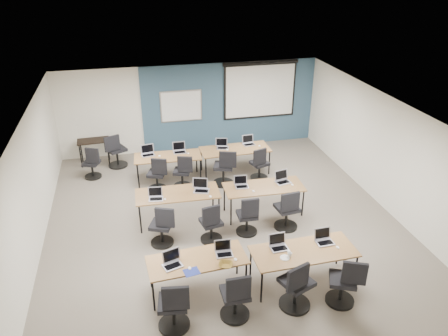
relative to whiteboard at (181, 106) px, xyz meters
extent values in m
cube|color=#6B6354|center=(0.30, -4.43, -1.45)|extent=(8.00, 9.00, 0.02)
cube|color=white|center=(0.30, -4.43, 1.25)|extent=(8.00, 9.00, 0.02)
cube|color=beige|center=(0.30, 0.07, -0.10)|extent=(8.00, 0.04, 2.70)
cube|color=beige|center=(0.30, -8.93, -0.10)|extent=(8.00, 0.04, 2.70)
cube|color=beige|center=(-3.70, -4.43, -0.10)|extent=(0.04, 9.00, 2.70)
cube|color=beige|center=(4.30, -4.43, -0.10)|extent=(0.04, 9.00, 2.70)
cube|color=#3D5977|center=(1.55, 0.04, -0.10)|extent=(5.50, 0.04, 2.70)
cube|color=#AEAEAE|center=(0.00, 0.00, 0.00)|extent=(1.28, 0.02, 0.98)
cube|color=white|center=(0.00, -0.01, 0.00)|extent=(1.20, 0.02, 0.90)
cube|color=black|center=(2.50, -0.02, 0.35)|extent=(2.32, 0.03, 1.82)
cube|color=white|center=(2.50, -0.03, 0.31)|extent=(2.20, 0.02, 1.62)
cylinder|color=black|center=(2.50, -0.03, 1.19)|extent=(2.40, 0.10, 0.10)
cube|color=brown|center=(-0.69, -6.53, -0.73)|extent=(1.78, 0.74, 0.03)
cylinder|color=black|center=(-1.52, -6.84, -1.10)|extent=(0.04, 0.04, 0.70)
cylinder|color=black|center=(0.14, -6.84, -1.10)|extent=(0.04, 0.04, 0.70)
cylinder|color=black|center=(-1.52, -6.22, -1.10)|extent=(0.04, 0.04, 0.70)
cylinder|color=black|center=(0.14, -6.22, -1.10)|extent=(0.04, 0.04, 0.70)
cube|color=olive|center=(1.27, -6.73, -0.73)|extent=(1.94, 0.81, 0.03)
cylinder|color=black|center=(0.36, -7.07, -1.10)|extent=(0.04, 0.04, 0.70)
cylinder|color=black|center=(2.18, -7.07, -1.10)|extent=(0.04, 0.04, 0.70)
cylinder|color=black|center=(0.36, -6.38, -1.10)|extent=(0.04, 0.04, 0.70)
cylinder|color=black|center=(2.18, -6.38, -1.10)|extent=(0.04, 0.04, 0.70)
cube|color=#A26C3C|center=(-0.70, -4.05, -0.73)|extent=(1.91, 0.79, 0.03)
cylinder|color=black|center=(-1.60, -4.39, -1.10)|extent=(0.04, 0.04, 0.70)
cylinder|color=black|center=(0.19, -4.39, -1.10)|extent=(0.04, 0.04, 0.70)
cylinder|color=black|center=(-1.60, -3.71, -1.10)|extent=(0.04, 0.04, 0.70)
cylinder|color=black|center=(0.19, -3.71, -1.10)|extent=(0.04, 0.04, 0.70)
cube|color=brown|center=(1.32, -4.21, -0.73)|extent=(1.87, 0.78, 0.03)
cylinder|color=black|center=(0.44, -4.54, -1.10)|extent=(0.04, 0.04, 0.70)
cylinder|color=black|center=(2.19, -4.54, -1.10)|extent=(0.04, 0.04, 0.70)
cylinder|color=black|center=(0.44, -3.88, -1.10)|extent=(0.04, 0.04, 0.70)
cylinder|color=black|center=(2.19, -3.88, -1.10)|extent=(0.04, 0.04, 0.70)
cube|color=olive|center=(-0.68, -1.98, -0.73)|extent=(1.79, 0.75, 0.03)
cylinder|color=black|center=(-1.52, -2.29, -1.10)|extent=(0.04, 0.04, 0.70)
cylinder|color=black|center=(0.15, -2.29, -1.10)|extent=(0.04, 0.04, 0.70)
cylinder|color=black|center=(-1.52, -1.66, -1.10)|extent=(0.04, 0.04, 0.70)
cylinder|color=black|center=(0.15, -1.66, -1.10)|extent=(0.04, 0.04, 0.70)
cube|color=#A57449|center=(1.21, -1.93, -0.73)|extent=(1.94, 0.81, 0.03)
cylinder|color=black|center=(0.30, -2.27, -1.10)|extent=(0.04, 0.04, 0.70)
cylinder|color=black|center=(2.12, -2.27, -1.10)|extent=(0.04, 0.04, 0.70)
cylinder|color=black|center=(0.30, -1.59, -1.10)|extent=(0.04, 0.04, 0.70)
cylinder|color=black|center=(2.12, -1.59, -1.10)|extent=(0.04, 0.04, 0.70)
cube|color=silver|center=(-1.14, -6.62, -0.71)|extent=(0.33, 0.24, 0.02)
cube|color=black|center=(-1.14, -6.64, -0.70)|extent=(0.28, 0.14, 0.00)
cube|color=silver|center=(-1.14, -6.49, -0.58)|extent=(0.33, 0.06, 0.23)
cube|color=black|center=(-1.14, -6.50, -0.58)|extent=(0.29, 0.04, 0.19)
ellipsoid|color=white|center=(-0.86, -6.75, -0.71)|extent=(0.07, 0.10, 0.03)
cylinder|color=black|center=(-1.23, -7.27, -1.42)|extent=(0.54, 0.54, 0.05)
cylinder|color=black|center=(-1.23, -7.27, -1.21)|extent=(0.06, 0.06, 0.48)
cube|color=black|center=(-1.23, -7.27, -0.93)|extent=(0.48, 0.48, 0.08)
cube|color=black|center=(-1.20, -7.49, -0.65)|extent=(0.43, 0.06, 0.44)
cube|color=silver|center=(-0.19, -6.52, -0.71)|extent=(0.31, 0.22, 0.02)
cube|color=black|center=(-0.19, -6.54, -0.70)|extent=(0.26, 0.13, 0.00)
cube|color=silver|center=(-0.19, -6.39, -0.59)|extent=(0.31, 0.06, 0.21)
cube|color=black|center=(-0.19, -6.40, -0.59)|extent=(0.27, 0.04, 0.17)
ellipsoid|color=white|center=(-0.03, -6.70, -0.71)|extent=(0.08, 0.10, 0.03)
cylinder|color=black|center=(-0.18, -7.27, -1.42)|extent=(0.52, 0.52, 0.05)
cylinder|color=black|center=(-0.18, -7.27, -1.22)|extent=(0.06, 0.06, 0.46)
cube|color=black|center=(-0.18, -7.27, -0.95)|extent=(0.46, 0.46, 0.08)
cube|color=black|center=(-0.18, -7.48, -0.67)|extent=(0.42, 0.06, 0.44)
cube|color=#ACACB6|center=(0.85, -6.57, -0.71)|extent=(0.33, 0.24, 0.02)
cube|color=black|center=(0.85, -6.59, -0.70)|extent=(0.28, 0.14, 0.00)
cube|color=#ACACB6|center=(0.85, -6.44, -0.58)|extent=(0.33, 0.06, 0.23)
cube|color=black|center=(0.85, -6.45, -0.58)|extent=(0.29, 0.04, 0.18)
ellipsoid|color=white|center=(0.99, -6.70, -0.71)|extent=(0.07, 0.10, 0.04)
cylinder|color=black|center=(0.92, -7.29, -1.42)|extent=(0.56, 0.56, 0.05)
cylinder|color=black|center=(0.92, -7.29, -1.20)|extent=(0.06, 0.06, 0.50)
cube|color=black|center=(0.92, -7.29, -0.91)|extent=(0.50, 0.50, 0.08)
cube|color=black|center=(0.84, -7.50, -0.63)|extent=(0.45, 0.06, 0.44)
cube|color=#AFAFB7|center=(1.75, -6.60, -0.71)|extent=(0.33, 0.24, 0.02)
cube|color=black|center=(1.75, -6.62, -0.70)|extent=(0.28, 0.14, 0.00)
cube|color=#AFAFB7|center=(1.75, -6.47, -0.58)|extent=(0.33, 0.06, 0.23)
cube|color=black|center=(1.75, -6.48, -0.58)|extent=(0.29, 0.04, 0.19)
ellipsoid|color=white|center=(1.92, -6.79, -0.71)|extent=(0.07, 0.09, 0.03)
cylinder|color=black|center=(1.75, -7.38, -1.42)|extent=(0.52, 0.52, 0.05)
cylinder|color=black|center=(1.75, -7.38, -1.22)|extent=(0.06, 0.06, 0.46)
cube|color=black|center=(1.75, -7.38, -0.95)|extent=(0.46, 0.46, 0.08)
cube|color=black|center=(1.83, -7.57, -0.67)|extent=(0.42, 0.06, 0.44)
cube|color=silver|center=(-1.21, -4.23, -0.71)|extent=(0.32, 0.23, 0.02)
cube|color=black|center=(-1.21, -4.25, -0.70)|extent=(0.27, 0.13, 0.00)
cube|color=silver|center=(-1.21, -4.11, -0.59)|extent=(0.32, 0.06, 0.22)
cube|color=black|center=(-1.21, -4.12, -0.59)|extent=(0.28, 0.04, 0.18)
ellipsoid|color=white|center=(-1.02, -4.28, -0.71)|extent=(0.08, 0.10, 0.03)
cylinder|color=black|center=(-1.18, -4.88, -1.42)|extent=(0.50, 0.50, 0.05)
cylinder|color=black|center=(-1.18, -4.88, -1.23)|extent=(0.06, 0.06, 0.44)
cube|color=black|center=(-1.18, -4.88, -0.97)|extent=(0.44, 0.44, 0.08)
cube|color=black|center=(-1.11, -5.07, -0.69)|extent=(0.40, 0.06, 0.44)
cube|color=#A8A8AD|center=(-0.16, -4.10, -0.71)|extent=(0.35, 0.26, 0.02)
cube|color=black|center=(-0.16, -4.12, -0.70)|extent=(0.30, 0.15, 0.00)
cube|color=#A8A8AD|center=(-0.16, -3.96, -0.58)|extent=(0.35, 0.06, 0.24)
cube|color=black|center=(-0.16, -3.97, -0.58)|extent=(0.31, 0.05, 0.20)
ellipsoid|color=white|center=(-0.01, -4.40, -0.71)|extent=(0.08, 0.11, 0.04)
cylinder|color=black|center=(-0.12, -5.01, -1.42)|extent=(0.48, 0.48, 0.05)
cylinder|color=black|center=(-0.12, -5.01, -1.24)|extent=(0.06, 0.06, 0.43)
cube|color=black|center=(-0.12, -5.01, -0.98)|extent=(0.43, 0.43, 0.08)
cube|color=black|center=(-0.16, -5.20, -0.70)|extent=(0.39, 0.06, 0.44)
cube|color=#BABAC6|center=(0.80, -4.12, -0.71)|extent=(0.31, 0.23, 0.02)
cube|color=black|center=(0.80, -4.14, -0.70)|extent=(0.26, 0.13, 0.00)
cube|color=#BABAC6|center=(0.80, -4.00, -0.59)|extent=(0.31, 0.06, 0.22)
cube|color=black|center=(0.80, -4.00, -0.59)|extent=(0.27, 0.04, 0.18)
ellipsoid|color=white|center=(1.01, -4.38, -0.71)|extent=(0.08, 0.11, 0.03)
cylinder|color=black|center=(0.71, -4.90, -1.42)|extent=(0.48, 0.48, 0.05)
cylinder|color=black|center=(0.71, -4.90, -1.24)|extent=(0.06, 0.06, 0.42)
cube|color=black|center=(0.71, -4.90, -0.99)|extent=(0.42, 0.42, 0.08)
cube|color=black|center=(0.72, -5.10, -0.71)|extent=(0.39, 0.06, 0.44)
cube|color=#ADADAD|center=(1.82, -4.13, -0.71)|extent=(0.35, 0.25, 0.02)
cube|color=black|center=(1.82, -4.15, -0.70)|extent=(0.29, 0.15, 0.00)
cube|color=#ADADAD|center=(1.82, -4.00, -0.58)|extent=(0.35, 0.06, 0.24)
cube|color=black|center=(1.82, -4.01, -0.58)|extent=(0.30, 0.05, 0.20)
ellipsoid|color=white|center=(1.98, -4.30, -0.71)|extent=(0.08, 0.11, 0.03)
cylinder|color=black|center=(1.64, -4.91, -1.42)|extent=(0.54, 0.54, 0.05)
cylinder|color=black|center=(1.64, -4.91, -1.21)|extent=(0.06, 0.06, 0.48)
cube|color=black|center=(1.64, -4.91, -0.93)|extent=(0.48, 0.48, 0.08)
cube|color=black|center=(1.61, -5.12, -0.65)|extent=(0.43, 0.06, 0.44)
cube|color=#BCBDC1|center=(-1.20, -1.82, -0.71)|extent=(0.35, 0.26, 0.02)
cube|color=black|center=(-1.20, -1.84, -0.70)|extent=(0.30, 0.15, 0.00)
cube|color=#BCBDC1|center=(-1.20, -1.68, -0.58)|extent=(0.35, 0.06, 0.24)
cube|color=black|center=(-1.20, -1.69, -0.58)|extent=(0.31, 0.05, 0.20)
ellipsoid|color=white|center=(-0.90, -1.94, -0.71)|extent=(0.08, 0.11, 0.03)
cylinder|color=black|center=(-1.05, -2.44, -1.42)|extent=(0.49, 0.49, 0.05)
cylinder|color=black|center=(-1.05, -2.44, -1.23)|extent=(0.06, 0.06, 0.43)
cube|color=black|center=(-1.05, -2.44, -0.98)|extent=(0.43, 0.43, 0.08)
cube|color=black|center=(-0.98, -2.63, -0.70)|extent=(0.40, 0.06, 0.44)
cube|color=#B0B0B4|center=(-0.34, -1.83, -0.71)|extent=(0.35, 0.25, 0.02)
cube|color=black|center=(-0.34, -1.85, -0.70)|extent=(0.30, 0.15, 0.00)
cube|color=#B0B0B4|center=(-0.34, -1.69, -0.58)|extent=(0.35, 0.06, 0.24)
cube|color=black|center=(-0.34, -1.70, -0.58)|extent=(0.31, 0.05, 0.20)
ellipsoid|color=white|center=(-0.12, -1.96, -0.71)|extent=(0.08, 0.10, 0.03)
cylinder|color=black|center=(-0.38, -2.45, -1.42)|extent=(0.48, 0.48, 0.05)
cylinder|color=black|center=(-0.38, -2.45, -1.24)|extent=(0.06, 0.06, 0.42)
cube|color=black|center=(-0.38, -2.45, -0.99)|extent=(0.42, 0.42, 0.08)
cube|color=black|center=(-0.32, -2.63, -0.71)|extent=(0.39, 0.06, 0.44)
cube|color=#A8A8A8|center=(0.88, -1.82, -0.71)|extent=(0.33, 0.24, 0.02)
cube|color=black|center=(0.88, -1.84, -0.70)|extent=(0.28, 0.14, 0.00)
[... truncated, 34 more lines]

